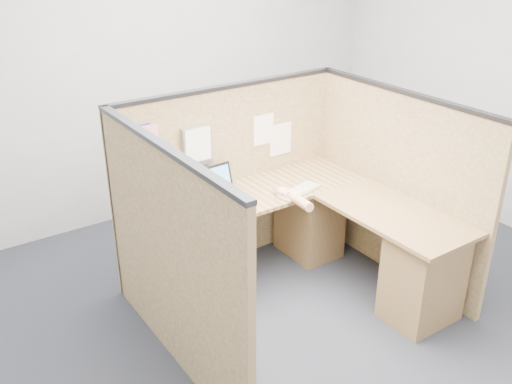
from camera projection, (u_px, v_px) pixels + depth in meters
floor at (303, 313)px, 4.28m from camera, size 5.00×5.00×0.00m
wall_back at (158, 70)px, 5.36m from camera, size 5.00×0.00×5.00m
cubicle_partitions at (271, 200)px, 4.27m from camera, size 2.06×1.83×1.53m
l_desk at (300, 245)px, 4.42m from camera, size 1.95×1.75×0.73m
laptop at (221, 190)px, 4.39m from camera, size 0.33×0.32×0.23m
keyboard at (299, 191)px, 4.48m from camera, size 0.42×0.23×0.03m
mouse at (282, 194)px, 4.41m from camera, size 0.12×0.08×0.05m
hand_forearm at (294, 198)px, 4.31m from camera, size 0.11×0.39×0.08m
blue_poster at (140, 142)px, 4.08m from camera, size 0.19×0.01×0.25m
american_flag at (141, 138)px, 4.06m from camera, size 0.23×0.01×0.39m
file_holder at (197, 146)px, 4.34m from camera, size 0.24×0.05×0.31m
paper_left at (264, 130)px, 4.69m from camera, size 0.20×0.01×0.25m
paper_right at (281, 139)px, 4.83m from camera, size 0.22×0.01×0.28m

